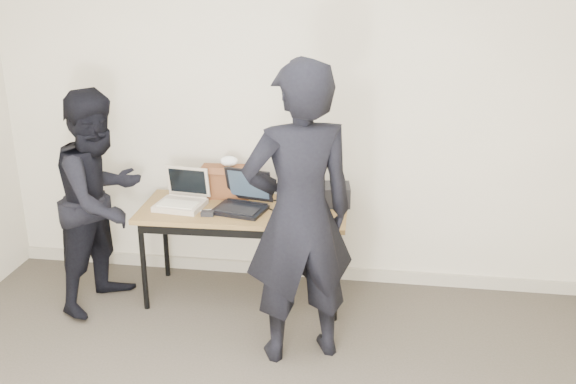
% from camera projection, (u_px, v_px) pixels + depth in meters
% --- Properties ---
extents(room, '(4.60, 4.60, 2.80)m').
position_uv_depth(room, '(209.00, 229.00, 2.69)').
color(room, '#423C32').
rests_on(room, ground).
extents(desk, '(1.52, 0.70, 0.72)m').
position_uv_depth(desk, '(243.00, 216.00, 4.67)').
color(desk, brown).
rests_on(desk, ground).
extents(laptop_beige, '(0.37, 0.36, 0.27)m').
position_uv_depth(laptop_beige, '(182.00, 199.00, 4.68)').
color(laptop_beige, '#BDAD97').
rests_on(laptop_beige, desk).
extents(laptop_center, '(0.42, 0.41, 0.28)m').
position_uv_depth(laptop_center, '(243.00, 201.00, 4.63)').
color(laptop_center, black).
rests_on(laptop_center, desk).
extents(laptop_right, '(0.41, 0.41, 0.22)m').
position_uv_depth(laptop_right, '(309.00, 197.00, 4.74)').
color(laptop_right, black).
rests_on(laptop_right, desk).
extents(leather_satchel, '(0.37, 0.20, 0.25)m').
position_uv_depth(leather_satchel, '(226.00, 181.00, 4.84)').
color(leather_satchel, brown).
rests_on(leather_satchel, desk).
extents(tissue, '(0.14, 0.12, 0.08)m').
position_uv_depth(tissue, '(229.00, 161.00, 4.79)').
color(tissue, white).
rests_on(tissue, leather_satchel).
extents(equipment_box, '(0.28, 0.25, 0.15)m').
position_uv_depth(equipment_box, '(332.00, 195.00, 4.71)').
color(equipment_box, black).
rests_on(equipment_box, desk).
extents(power_brick, '(0.09, 0.06, 0.03)m').
position_uv_depth(power_brick, '(207.00, 213.00, 4.51)').
color(power_brick, black).
rests_on(power_brick, desk).
extents(cables, '(1.15, 0.41, 0.01)m').
position_uv_depth(cables, '(249.00, 209.00, 4.63)').
color(cables, black).
rests_on(cables, desk).
extents(person_typist, '(0.82, 0.70, 1.92)m').
position_uv_depth(person_typist, '(299.00, 216.00, 3.87)').
color(person_typist, black).
rests_on(person_typist, ground).
extents(person_observer, '(0.82, 0.93, 1.61)m').
position_uv_depth(person_observer, '(101.00, 200.00, 4.58)').
color(person_observer, black).
rests_on(person_observer, ground).
extents(baseboard, '(4.50, 0.03, 0.10)m').
position_uv_depth(baseboard, '(287.00, 269.00, 5.21)').
color(baseboard, '#AAA28D').
rests_on(baseboard, ground).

